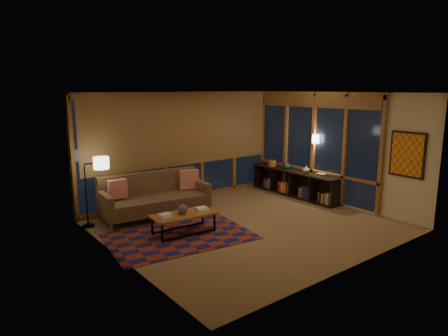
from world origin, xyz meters
TOP-DOWN VIEW (x-y plane):
  - floor at (0.00, 0.00)m, footprint 5.50×5.00m
  - ceiling at (0.00, 0.00)m, footprint 5.50×5.00m
  - walls at (0.00, 0.00)m, footprint 5.51×5.01m
  - window_wall_back at (0.00, 2.43)m, footprint 5.30×0.16m
  - window_wall_right at (2.68, 0.60)m, footprint 0.16×3.70m
  - wall_art at (2.71, -1.85)m, footprint 0.06×0.74m
  - wall_sconce at (2.62, 0.45)m, footprint 0.12×0.18m
  - sofa at (-1.24, 1.64)m, footprint 2.39×1.17m
  - pillow_left at (-2.00, 1.85)m, footprint 0.40×0.14m
  - pillow_right at (-0.33, 1.70)m, footprint 0.47×0.26m
  - area_rug at (-1.46, 0.31)m, footprint 2.89×2.13m
  - coffee_table at (-1.30, 0.39)m, footprint 1.26×0.66m
  - book_stack_a at (-1.69, 0.42)m, footprint 0.25×0.21m
  - book_stack_b at (-0.88, 0.38)m, footprint 0.27×0.23m
  - ceramic_pot at (-1.31, 0.40)m, footprint 0.21×0.21m
  - floor_lamp at (-2.63, 1.96)m, footprint 0.54×0.43m
  - bookshelf at (2.49, 1.00)m, footprint 0.40×2.70m
  - basket at (2.47, 1.81)m, footprint 0.26×0.26m
  - teal_bowl at (2.49, 1.26)m, footprint 0.18×0.18m
  - vase at (2.49, 0.61)m, footprint 0.19×0.19m
  - shelf_book_stack at (2.49, 0.13)m, footprint 0.18×0.24m

SIDE VIEW (x-z plane):
  - floor at x=0.00m, z-range -0.01..0.01m
  - area_rug at x=-1.46m, z-range 0.00..0.01m
  - coffee_table at x=-1.30m, z-range 0.00..0.41m
  - bookshelf at x=2.49m, z-range 0.00..0.67m
  - book_stack_b at x=-0.88m, z-range 0.41..0.45m
  - book_stack_a at x=-1.69m, z-range 0.41..0.48m
  - sofa at x=-1.24m, z-range 0.00..0.94m
  - ceramic_pot at x=-1.31m, z-range 0.41..0.59m
  - pillow_left at x=-2.00m, z-range 0.47..0.87m
  - pillow_right at x=-0.33m, z-range 0.47..0.92m
  - shelf_book_stack at x=2.49m, z-range 0.67..0.74m
  - floor_lamp at x=-2.63m, z-range 0.00..1.43m
  - teal_bowl at x=2.49m, z-range 0.67..0.83m
  - basket at x=2.47m, z-range 0.67..0.83m
  - vase at x=2.49m, z-range 0.67..0.87m
  - walls at x=0.00m, z-range 0.00..2.70m
  - window_wall_back at x=0.00m, z-range 0.05..2.65m
  - window_wall_right at x=2.68m, z-range 0.05..2.65m
  - wall_art at x=2.71m, z-range 0.98..1.92m
  - wall_sconce at x=2.62m, z-range 1.44..1.66m
  - ceiling at x=0.00m, z-range 2.70..2.71m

